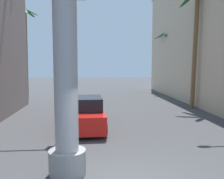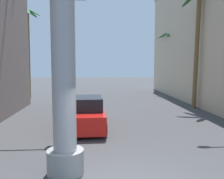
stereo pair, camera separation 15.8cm
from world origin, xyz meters
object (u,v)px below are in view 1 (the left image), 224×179
(car_lead, at_px, (83,114))
(palm_tree_far_right, at_px, (168,55))
(palm_tree_far_left, at_px, (25,39))
(palm_tree_mid_right, at_px, (196,31))
(pedestrian_far_left, at_px, (22,92))

(car_lead, bearing_deg, palm_tree_far_right, 57.81)
(palm_tree_far_left, relative_size, palm_tree_far_right, 1.26)
(palm_tree_far_right, xyz_separation_m, palm_tree_mid_right, (-0.70, -8.47, 1.33))
(car_lead, distance_m, palm_tree_far_left, 13.57)
(palm_tree_mid_right, height_order, pedestrian_far_left, palm_tree_mid_right)
(palm_tree_far_right, relative_size, pedestrian_far_left, 3.86)
(palm_tree_far_left, distance_m, palm_tree_far_right, 14.15)
(palm_tree_mid_right, bearing_deg, pedestrian_far_left, 169.75)
(pedestrian_far_left, bearing_deg, palm_tree_mid_right, -10.25)
(car_lead, bearing_deg, palm_tree_far_left, 115.72)
(palm_tree_far_right, relative_size, palm_tree_mid_right, 0.80)
(palm_tree_far_left, bearing_deg, palm_tree_mid_right, -26.27)
(car_lead, distance_m, palm_tree_far_right, 16.18)
(car_lead, relative_size, palm_tree_mid_right, 0.58)
(palm_tree_far_left, xyz_separation_m, palm_tree_mid_right, (13.26, -6.54, 0.03))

